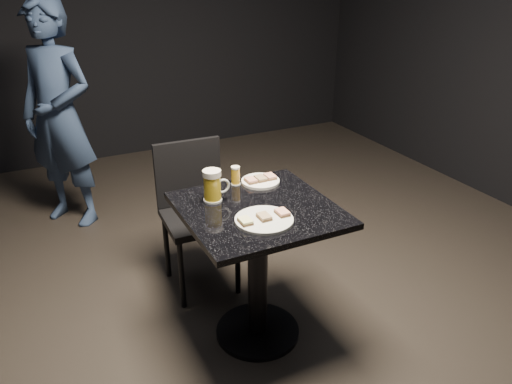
# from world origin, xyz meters

# --- Properties ---
(floor) EXTENTS (6.00, 6.00, 0.00)m
(floor) POSITION_xyz_m (0.00, 0.00, 0.00)
(floor) COLOR black
(floor) RESTS_ON ground
(plate_large) EXTENTS (0.26, 0.26, 0.01)m
(plate_large) POSITION_xyz_m (-0.04, -0.14, 0.76)
(plate_large) COLOR silver
(plate_large) RESTS_ON table
(plate_small) EXTENTS (0.20, 0.20, 0.01)m
(plate_small) POSITION_xyz_m (0.14, 0.25, 0.76)
(plate_small) COLOR white
(plate_small) RESTS_ON table
(patron) EXTENTS (0.68, 0.69, 1.60)m
(patron) POSITION_xyz_m (-0.68, 1.78, 0.80)
(patron) COLOR navy
(patron) RESTS_ON floor
(table) EXTENTS (0.70, 0.70, 0.75)m
(table) POSITION_xyz_m (0.00, 0.00, 0.51)
(table) COLOR black
(table) RESTS_ON floor
(beer_mug) EXTENTS (0.13, 0.09, 0.16)m
(beer_mug) POSITION_xyz_m (-0.16, 0.16, 0.83)
(beer_mug) COLOR silver
(beer_mug) RESTS_ON table
(beer_tumbler) EXTENTS (0.05, 0.05, 0.10)m
(beer_tumbler) POSITION_xyz_m (0.01, 0.28, 0.80)
(beer_tumbler) COLOR white
(beer_tumbler) RESTS_ON table
(chair) EXTENTS (0.41, 0.41, 0.87)m
(chair) POSITION_xyz_m (-0.10, 0.61, 0.50)
(chair) COLOR black
(chair) RESTS_ON floor
(canapes_on_plate_large) EXTENTS (0.23, 0.07, 0.02)m
(canapes_on_plate_large) POSITION_xyz_m (-0.04, -0.14, 0.77)
(canapes_on_plate_large) COLOR #4C3521
(canapes_on_plate_large) RESTS_ON plate_large
(canapes_on_plate_small) EXTENTS (0.16, 0.07, 0.02)m
(canapes_on_plate_small) POSITION_xyz_m (0.14, 0.25, 0.77)
(canapes_on_plate_small) COLOR #4C3521
(canapes_on_plate_small) RESTS_ON plate_small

